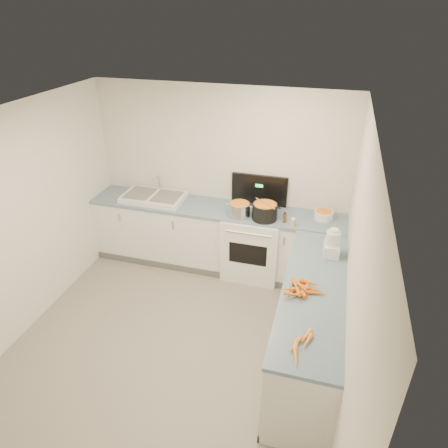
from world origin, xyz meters
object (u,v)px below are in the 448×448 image
(food_processor, at_px, (332,244))
(extract_bottle, at_px, (285,218))
(spice_jar, at_px, (293,223))
(sink, at_px, (154,197))
(black_pot, at_px, (265,212))
(mixing_bowl, at_px, (324,215))
(stove, at_px, (253,243))
(steel_pot, at_px, (239,210))

(food_processor, bearing_deg, extract_bottle, 134.40)
(extract_bottle, bearing_deg, food_processor, -45.60)
(extract_bottle, distance_m, spice_jar, 0.14)
(spice_jar, bearing_deg, extract_bottle, 148.08)
(extract_bottle, bearing_deg, sink, 175.25)
(black_pot, height_order, mixing_bowl, black_pot)
(black_pot, distance_m, food_processor, 1.07)
(mixing_bowl, xyz_separation_m, food_processor, (0.13, -0.84, 0.09))
(stove, relative_size, sink, 1.58)
(stove, height_order, steel_pot, stove)
(steel_pot, xyz_separation_m, black_pot, (0.33, 0.02, 0.01))
(sink, bearing_deg, steel_pot, -6.85)
(sink, height_order, steel_pot, sink)
(stove, relative_size, mixing_bowl, 5.66)
(sink, bearing_deg, spice_jar, -6.53)
(spice_jar, bearing_deg, sink, 173.47)
(stove, distance_m, extract_bottle, 0.69)
(sink, distance_m, extract_bottle, 1.87)
(spice_jar, bearing_deg, steel_pot, 174.04)
(black_pot, distance_m, mixing_bowl, 0.76)
(steel_pot, distance_m, extract_bottle, 0.59)
(mixing_bowl, height_order, spice_jar, mixing_bowl)
(sink, height_order, spice_jar, sink)
(stove, bearing_deg, food_processor, -36.48)
(black_pot, relative_size, extract_bottle, 2.72)
(steel_pot, relative_size, mixing_bowl, 1.16)
(steel_pot, relative_size, black_pot, 0.87)
(black_pot, height_order, food_processor, food_processor)
(extract_bottle, bearing_deg, spice_jar, -31.92)
(steel_pot, height_order, mixing_bowl, steel_pot)
(mixing_bowl, height_order, extract_bottle, extract_bottle)
(stove, relative_size, extract_bottle, 11.48)
(steel_pot, bearing_deg, extract_bottle, -0.13)
(black_pot, height_order, extract_bottle, black_pot)
(sink, height_order, food_processor, food_processor)
(extract_bottle, height_order, spice_jar, extract_bottle)
(stove, height_order, spice_jar, stove)
(stove, xyz_separation_m, extract_bottle, (0.42, -0.14, 0.52))
(extract_bottle, bearing_deg, stove, 161.52)
(black_pot, bearing_deg, spice_jar, -13.36)
(mixing_bowl, bearing_deg, steel_pot, -167.90)
(mixing_bowl, bearing_deg, black_pot, -163.91)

